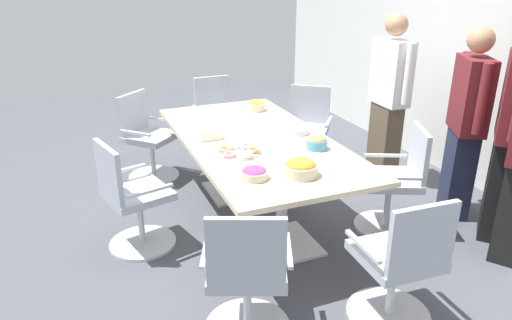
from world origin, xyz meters
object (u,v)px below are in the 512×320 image
(office_chair_2, at_px, (400,268))
(office_chair_3, at_px, (396,185))
(napkin_pile, at_px, (208,134))
(snack_bowl_candy_mix, at_px, (254,173))
(office_chair_6, at_px, (147,141))
(person_standing_2, at_px, (512,129))
(office_chair_1, at_px, (247,280))
(conference_table, at_px, (256,152))
(person_standing_1, at_px, (466,123))
(plate_stack, at_px, (298,131))
(snack_bowl_chips_orange, at_px, (301,168))
(snack_bowl_chips_yellow, at_px, (256,105))
(office_chair_4, at_px, (306,133))
(snack_bowl_cookies, at_px, (317,142))
(person_standing_0, at_px, (389,97))
(office_chair_5, at_px, (217,120))
(office_chair_0, at_px, (132,202))
(donut_platter, at_px, (239,151))

(office_chair_2, bearing_deg, office_chair_3, 56.39)
(napkin_pile, bearing_deg, snack_bowl_candy_mix, 3.14)
(office_chair_6, height_order, person_standing_2, person_standing_2)
(person_standing_2, bearing_deg, office_chair_1, 145.36)
(conference_table, relative_size, person_standing_1, 1.42)
(person_standing_1, bearing_deg, napkin_pile, 96.64)
(person_standing_1, xyz_separation_m, plate_stack, (-0.62, -1.30, -0.10))
(office_chair_6, xyz_separation_m, person_standing_1, (1.90, 2.44, 0.47))
(snack_bowl_chips_orange, xyz_separation_m, snack_bowl_chips_yellow, (-1.65, 0.32, -0.00))
(office_chair_1, bearing_deg, snack_bowl_candy_mix, 86.83)
(office_chair_4, xyz_separation_m, person_standing_1, (1.49, 0.75, 0.47))
(office_chair_3, bearing_deg, napkin_pile, 83.86)
(person_standing_1, relative_size, snack_bowl_chips_orange, 6.92)
(snack_bowl_chips_orange, bearing_deg, office_chair_1, -48.20)
(office_chair_3, xyz_separation_m, snack_bowl_chips_orange, (0.20, -1.02, 0.40))
(office_chair_2, relative_size, office_chair_4, 1.00)
(office_chair_1, bearing_deg, conference_table, 88.13)
(office_chair_6, height_order, snack_bowl_cookies, office_chair_6)
(person_standing_0, relative_size, plate_stack, 8.99)
(office_chair_4, bearing_deg, office_chair_3, 131.05)
(conference_table, distance_m, office_chair_1, 1.55)
(snack_bowl_cookies, bearing_deg, snack_bowl_candy_mix, -62.62)
(office_chair_4, height_order, office_chair_5, same)
(office_chair_2, relative_size, office_chair_6, 1.00)
(person_standing_2, bearing_deg, office_chair_0, 118.66)
(office_chair_3, height_order, snack_bowl_chips_orange, office_chair_3)
(office_chair_1, height_order, office_chair_4, same)
(office_chair_2, height_order, snack_bowl_cookies, office_chair_2)
(snack_bowl_chips_orange, xyz_separation_m, plate_stack, (-0.83, 0.39, -0.03))
(snack_bowl_chips_orange, height_order, snack_bowl_chips_yellow, snack_bowl_chips_orange)
(conference_table, bearing_deg, plate_stack, 88.18)
(office_chair_1, xyz_separation_m, person_standing_0, (-1.71, 2.21, 0.49))
(office_chair_3, xyz_separation_m, snack_bowl_chips_yellow, (-1.45, -0.70, 0.40))
(office_chair_6, relative_size, snack_bowl_chips_yellow, 5.00)
(office_chair_0, bearing_deg, office_chair_3, 61.06)
(donut_platter, bearing_deg, snack_bowl_candy_mix, -7.93)
(office_chair_1, height_order, plate_stack, office_chair_1)
(person_standing_0, relative_size, snack_bowl_candy_mix, 8.92)
(office_chair_3, height_order, person_standing_2, person_standing_2)
(snack_bowl_chips_yellow, bearing_deg, donut_platter, -28.13)
(snack_bowl_cookies, relative_size, napkin_pile, 0.89)
(office_chair_1, xyz_separation_m, snack_bowl_candy_mix, (-0.63, 0.30, 0.39))
(office_chair_3, relative_size, office_chair_4, 1.00)
(office_chair_4, height_order, snack_bowl_cookies, office_chair_4)
(office_chair_4, distance_m, person_standing_0, 0.97)
(office_chair_2, relative_size, plate_stack, 4.77)
(office_chair_3, bearing_deg, person_standing_0, -6.80)
(office_chair_1, relative_size, person_standing_1, 0.54)
(office_chair_2, bearing_deg, person_standing_2, 24.52)
(person_standing_2, bearing_deg, conference_table, 105.56)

